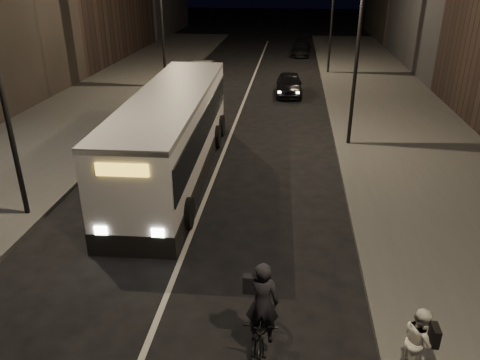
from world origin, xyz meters
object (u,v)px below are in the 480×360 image
(streetlight_right_far, at_px, (330,0))
(streetlight_left_near, at_px, (2,52))
(streetlight_right_mid, at_px, (354,25))
(car_near, at_px, (289,84))
(car_mid, at_px, (204,69))
(cyclist_on_bicycle, at_px, (262,320))
(streetlight_left_far, at_px, (165,5))
(city_bus, at_px, (173,130))
(pedestrian_woman, at_px, (419,340))
(car_far, at_px, (301,49))

(streetlight_right_far, relative_size, streetlight_left_near, 1.00)
(streetlight_right_mid, height_order, car_near, streetlight_right_mid)
(car_near, distance_m, car_mid, 7.63)
(streetlight_right_far, height_order, car_near, streetlight_right_far)
(cyclist_on_bicycle, bearing_deg, car_near, 89.24)
(streetlight_left_far, xyz_separation_m, city_bus, (3.73, -13.87, -3.58))
(pedestrian_woman, bearing_deg, streetlight_left_far, 19.58)
(cyclist_on_bicycle, height_order, car_far, cyclist_on_bicycle)
(car_mid, bearing_deg, car_near, 147.45)
(pedestrian_woman, height_order, car_mid, pedestrian_woman)
(streetlight_left_far, relative_size, car_near, 2.01)
(streetlight_left_near, distance_m, car_mid, 22.12)
(car_near, bearing_deg, streetlight_left_near, -116.53)
(streetlight_right_mid, relative_size, city_bus, 0.66)
(city_bus, bearing_deg, streetlight_left_far, 103.27)
(cyclist_on_bicycle, xyz_separation_m, car_far, (1.10, 37.20, -0.15))
(streetlight_right_mid, bearing_deg, cyclist_on_bicycle, -102.28)
(city_bus, bearing_deg, cyclist_on_bicycle, -67.60)
(streetlight_right_mid, height_order, streetlight_left_far, same)
(streetlight_left_near, bearing_deg, city_bus, 47.91)
(streetlight_left_far, bearing_deg, car_far, 57.83)
(streetlight_left_far, bearing_deg, city_bus, -74.94)
(streetlight_right_mid, height_order, car_mid, streetlight_right_mid)
(streetlight_left_near, bearing_deg, car_mid, 85.40)
(car_near, bearing_deg, streetlight_right_far, 67.28)
(streetlight_right_mid, distance_m, city_bus, 8.71)
(streetlight_right_far, relative_size, car_far, 1.91)
(streetlight_left_near, distance_m, city_bus, 6.62)
(streetlight_right_mid, xyz_separation_m, streetlight_left_far, (-10.66, 10.00, 0.00))
(streetlight_right_far, distance_m, car_near, 8.61)
(city_bus, distance_m, pedestrian_woman, 11.97)
(streetlight_right_far, relative_size, city_bus, 0.66)
(streetlight_left_near, bearing_deg, car_near, 64.99)
(car_near, height_order, car_far, car_near)
(streetlight_left_far, relative_size, cyclist_on_bicycle, 3.53)
(car_far, bearing_deg, streetlight_right_far, -74.23)
(streetlight_left_far, bearing_deg, car_near, -5.26)
(city_bus, relative_size, pedestrian_woman, 8.09)
(streetlight_left_near, xyz_separation_m, car_mid, (1.73, 21.54, -4.68))
(pedestrian_woman, bearing_deg, cyclist_on_bicycle, 77.23)
(cyclist_on_bicycle, bearing_deg, car_far, 88.11)
(cyclist_on_bicycle, relative_size, car_mid, 0.56)
(streetlight_left_near, relative_size, car_mid, 1.97)
(streetlight_left_far, bearing_deg, streetlight_right_mid, -43.16)
(streetlight_right_mid, xyz_separation_m, car_mid, (-8.93, 13.54, -4.68))
(car_near, distance_m, car_far, 14.97)
(city_bus, relative_size, car_far, 2.89)
(streetlight_right_far, height_order, pedestrian_woman, streetlight_right_far)
(streetlight_right_mid, xyz_separation_m, car_far, (-1.73, 24.20, -4.75))
(streetlight_right_mid, bearing_deg, car_far, 94.09)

